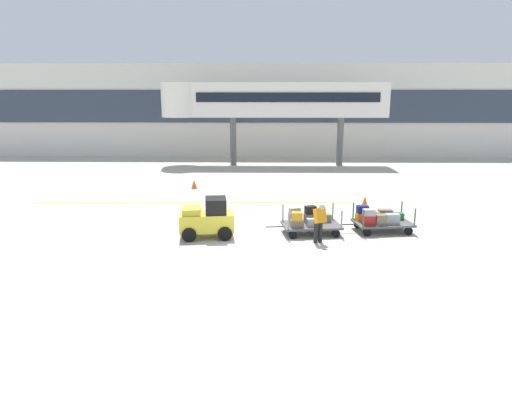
{
  "coord_description": "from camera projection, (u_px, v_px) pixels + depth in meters",
  "views": [
    {
      "loc": [
        0.22,
        -16.64,
        5.52
      ],
      "look_at": [
        -0.13,
        2.87,
        0.85
      ],
      "focal_mm": 32.45,
      "sensor_mm": 36.0,
      "label": 1
    }
  ],
  "objects": [
    {
      "name": "safety_cone_far",
      "position": [
        365.0,
        201.0,
        23.18
      ],
      "size": [
        0.36,
        0.36,
        0.55
      ],
      "primitive_type": "cone",
      "color": "#EA590F",
      "rests_on": "ground_plane"
    },
    {
      "name": "baggage_handler",
      "position": [
        319.0,
        221.0,
        17.39
      ],
      "size": [
        0.54,
        0.55,
        1.56
      ],
      "color": "black",
      "rests_on": "ground_plane"
    },
    {
      "name": "baggage_cart_lead",
      "position": [
        308.0,
        221.0,
        18.68
      ],
      "size": [
        3.07,
        1.68,
        1.1
      ],
      "color": "#4C4C4F",
      "rests_on": "ground_plane"
    },
    {
      "name": "apron_lead_line",
      "position": [
        195.0,
        203.0,
        24.08
      ],
      "size": [
        16.53,
        0.72,
        0.01
      ],
      "primitive_type": "cube",
      "rotation": [
        0.0,
        0.0,
        0.03
      ],
      "color": "yellow",
      "rests_on": "ground_plane"
    },
    {
      "name": "jet_bridge",
      "position": [
        265.0,
        101.0,
        35.74
      ],
      "size": [
        17.41,
        3.0,
        6.38
      ],
      "color": "silver",
      "rests_on": "ground_plane"
    },
    {
      "name": "baggage_tug",
      "position": [
        208.0,
        219.0,
        18.15
      ],
      "size": [
        2.22,
        1.46,
        1.58
      ],
      "color": "gold",
      "rests_on": "ground_plane"
    },
    {
      "name": "safety_cone_near",
      "position": [
        194.0,
        184.0,
        27.6
      ],
      "size": [
        0.36,
        0.36,
        0.55
      ],
      "primitive_type": "cone",
      "color": "#EA590F",
      "rests_on": "ground_plane"
    },
    {
      "name": "terminal_building",
      "position": [
        262.0,
        111.0,
        41.79
      ],
      "size": [
        59.29,
        2.51,
        8.12
      ],
      "color": "beige",
      "rests_on": "ground_plane"
    },
    {
      "name": "baggage_cart_middle",
      "position": [
        380.0,
        219.0,
        18.97
      ],
      "size": [
        3.07,
        1.68,
        1.1
      ],
      "color": "#4C4C4F",
      "rests_on": "ground_plane"
    },
    {
      "name": "ground_plane",
      "position": [
        258.0,
        244.0,
        17.47
      ],
      "size": [
        120.0,
        120.0,
        0.0
      ],
      "primitive_type": "plane",
      "color": "#B2ADA0"
    }
  ]
}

